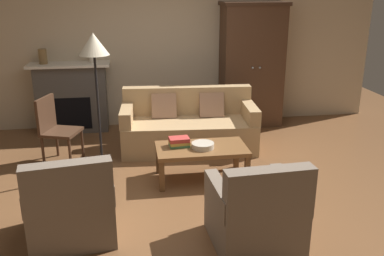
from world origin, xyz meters
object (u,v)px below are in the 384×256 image
(armchair_near_right, at_px, (256,215))
(floor_lamp, at_px, (94,53))
(couch, at_px, (189,127))
(mantel_vase_bronze, at_px, (43,56))
(armchair_near_left, at_px, (70,208))
(side_chair_wooden, at_px, (55,126))
(coffee_table, at_px, (201,151))
(book_stack, at_px, (179,142))
(fruit_bowl, at_px, (203,145))
(armoire, at_px, (252,65))
(mantel_vase_cream, at_px, (93,55))
(fireplace, at_px, (72,97))

(armchair_near_right, relative_size, floor_lamp, 0.50)
(couch, height_order, armchair_near_right, armchair_near_right)
(mantel_vase_bronze, distance_m, armchair_near_left, 3.42)
(couch, relative_size, armchair_near_left, 2.24)
(armchair_near_right, height_order, side_chair_wooden, side_chair_wooden)
(coffee_table, xyz_separation_m, book_stack, (-0.26, 0.07, 0.11))
(fruit_bowl, height_order, side_chair_wooden, side_chair_wooden)
(book_stack, bearing_deg, armchair_near_right, -71.68)
(coffee_table, bearing_deg, armchair_near_right, -80.46)
(side_chair_wooden, bearing_deg, armoire, 22.02)
(mantel_vase_cream, xyz_separation_m, armchair_near_right, (1.62, -3.59, -0.93))
(armchair_near_right, distance_m, side_chair_wooden, 3.11)
(fireplace, xyz_separation_m, armchair_near_left, (0.32, -3.24, -0.25))
(book_stack, relative_size, floor_lamp, 0.15)
(fireplace, relative_size, mantel_vase_cream, 5.21)
(fruit_bowl, bearing_deg, couch, 90.73)
(fireplace, bearing_deg, fruit_bowl, -50.85)
(couch, relative_size, mantel_vase_cream, 8.16)
(armoire, relative_size, coffee_table, 1.85)
(fruit_bowl, relative_size, mantel_vase_bronze, 1.18)
(couch, distance_m, armchair_near_right, 2.56)
(fruit_bowl, distance_m, side_chair_wooden, 2.04)
(mantel_vase_cream, height_order, armchair_near_left, mantel_vase_cream)
(coffee_table, relative_size, mantel_vase_cream, 4.55)
(side_chair_wooden, bearing_deg, coffee_table, -24.22)
(mantel_vase_bronze, height_order, armchair_near_left, mantel_vase_bronze)
(armchair_near_right, bearing_deg, armchair_near_left, 167.44)
(armoire, height_order, side_chair_wooden, armoire)
(fruit_bowl, xyz_separation_m, side_chair_wooden, (-1.85, 0.86, 0.06))
(book_stack, bearing_deg, couch, 75.48)
(coffee_table, relative_size, armchair_near_right, 1.25)
(armoire, distance_m, mantel_vase_bronze, 3.34)
(fireplace, distance_m, armchair_near_left, 3.26)
(armchair_near_right, bearing_deg, armoire, 74.97)
(mantel_vase_cream, bearing_deg, side_chair_wooden, -109.84)
(mantel_vase_cream, bearing_deg, couch, -37.25)
(book_stack, distance_m, side_chair_wooden, 1.75)
(armchair_near_left, bearing_deg, mantel_vase_cream, 88.94)
(armchair_near_left, distance_m, floor_lamp, 1.94)
(fruit_bowl, distance_m, armchair_near_left, 1.80)
(fireplace, bearing_deg, side_chair_wooden, -93.71)
(armoire, relative_size, side_chair_wooden, 2.26)
(mantel_vase_bronze, xyz_separation_m, side_chair_wooden, (0.30, -1.29, -0.72))
(floor_lamp, bearing_deg, side_chair_wooden, 145.31)
(couch, bearing_deg, mantel_vase_bronze, 153.94)
(fireplace, distance_m, armoire, 2.99)
(armoire, xyz_separation_m, book_stack, (-1.46, -1.99, -0.55))
(coffee_table, bearing_deg, mantel_vase_bronze, 135.25)
(couch, distance_m, coffee_table, 1.07)
(coffee_table, xyz_separation_m, armchair_near_left, (-1.43, -1.10, -0.05))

